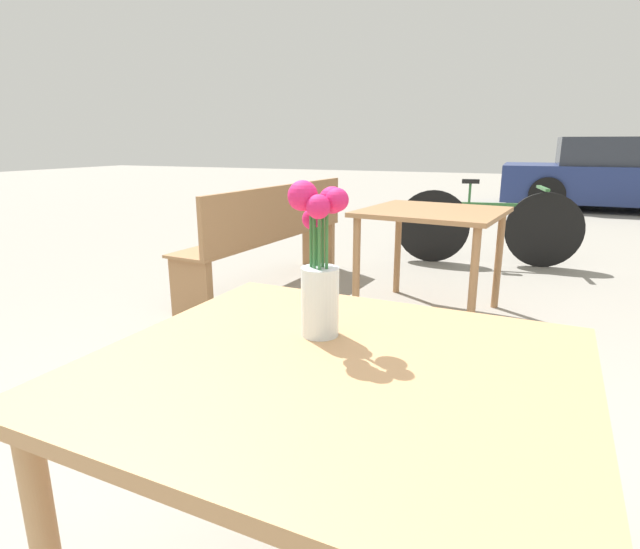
{
  "coord_description": "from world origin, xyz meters",
  "views": [
    {
      "loc": [
        0.33,
        -0.84,
        1.17
      ],
      "look_at": [
        -0.08,
        0.12,
        0.89
      ],
      "focal_mm": 28.0,
      "sensor_mm": 36.0,
      "label": 1
    }
  ],
  "objects": [
    {
      "name": "table_front",
      "position": [
        0.0,
        0.0,
        0.65
      ],
      "size": [
        0.98,
        0.89,
        0.75
      ],
      "color": "tan",
      "rests_on": "ground_plane"
    },
    {
      "name": "flower_vase",
      "position": [
        -0.09,
        0.12,
        0.9
      ],
      "size": [
        0.14,
        0.12,
        0.34
      ],
      "color": "silver",
      "rests_on": "table_front"
    },
    {
      "name": "bench_near",
      "position": [
        -1.55,
        2.63,
        0.47
      ],
      "size": [
        0.53,
        1.93,
        0.85
      ],
      "color": "#9E7047",
      "rests_on": "ground_plane"
    },
    {
      "name": "table_back",
      "position": [
        -0.28,
        2.53,
        0.63
      ],
      "size": [
        0.99,
        0.97,
        0.73
      ],
      "color": "#9E7047",
      "rests_on": "ground_plane"
    },
    {
      "name": "bicycle",
      "position": [
        -0.05,
        4.23,
        0.37
      ],
      "size": [
        1.74,
        0.48,
        0.83
      ],
      "color": "black",
      "rests_on": "ground_plane"
    },
    {
      "name": "parked_car",
      "position": [
        1.78,
        9.49,
        0.6
      ],
      "size": [
        4.02,
        1.87,
        1.26
      ],
      "color": "navy",
      "rests_on": "ground_plane"
    }
  ]
}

